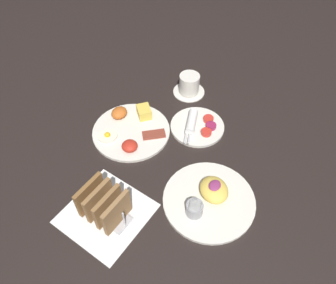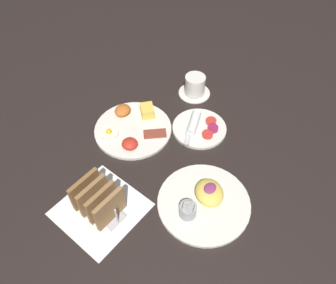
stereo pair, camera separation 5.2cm
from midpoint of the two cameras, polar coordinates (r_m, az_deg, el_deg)
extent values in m
plane|color=black|center=(1.04, -2.80, -3.50)|extent=(3.00, 3.00, 0.00)
cube|color=white|center=(0.96, -12.25, -12.10)|extent=(0.22, 0.22, 0.00)
cylinder|color=silver|center=(1.13, -7.72, 1.84)|extent=(0.26, 0.26, 0.01)
cube|color=#E5C64C|center=(1.16, -5.48, 5.20)|extent=(0.07, 0.07, 0.04)
ellipsoid|color=#C66023|center=(1.17, -9.77, 5.00)|extent=(0.06, 0.05, 0.03)
cylinder|color=#F4EACC|center=(1.11, -11.78, 0.96)|extent=(0.06, 0.06, 0.01)
sphere|color=yellow|center=(1.11, -11.82, 1.17)|extent=(0.02, 0.02, 0.02)
ellipsoid|color=red|center=(1.06, -8.10, -0.73)|extent=(0.05, 0.05, 0.03)
cube|color=brown|center=(1.10, -3.84, 1.28)|extent=(0.08, 0.08, 0.01)
cylinder|color=silver|center=(1.14, 3.81, 2.66)|extent=(0.19, 0.19, 0.01)
cylinder|color=red|center=(1.10, 5.34, 1.67)|extent=(0.04, 0.04, 0.01)
cylinder|color=#99234C|center=(1.12, 6.18, 2.74)|extent=(0.04, 0.04, 0.01)
cylinder|color=red|center=(1.15, 5.76, 3.96)|extent=(0.04, 0.04, 0.01)
cylinder|color=white|center=(1.12, 2.69, 3.57)|extent=(0.11, 0.07, 0.03)
cube|color=silver|center=(1.07, 2.35, 0.66)|extent=(0.05, 0.03, 0.00)
cube|color=silver|center=(1.07, 1.72, 0.75)|extent=(0.05, 0.03, 0.00)
cylinder|color=silver|center=(0.96, 5.58, -10.12)|extent=(0.27, 0.27, 0.01)
ellipsoid|color=#EAC651|center=(0.95, 6.45, -8.32)|extent=(0.12, 0.12, 0.04)
ellipsoid|color=#8C3366|center=(0.93, 6.57, -7.56)|extent=(0.04, 0.03, 0.01)
cylinder|color=#99999E|center=(0.92, 2.99, -11.61)|extent=(0.05, 0.05, 0.04)
cylinder|color=white|center=(0.90, 3.03, -11.12)|extent=(0.04, 0.04, 0.01)
cube|color=#B7B7BC|center=(0.96, -12.30, -11.97)|extent=(0.06, 0.15, 0.01)
cube|color=olive|center=(0.89, -10.56, -12.04)|extent=(0.10, 0.01, 0.10)
cube|color=olive|center=(0.91, -12.09, -10.96)|extent=(0.10, 0.01, 0.10)
cube|color=olive|center=(0.92, -13.55, -9.90)|extent=(0.10, 0.01, 0.10)
cube|color=brown|center=(0.94, -14.96, -8.88)|extent=(0.10, 0.01, 0.10)
cylinder|color=#B7B7BC|center=(0.90, -9.37, -13.23)|extent=(0.01, 0.01, 0.07)
cylinder|color=#B7B7BC|center=(0.96, -15.71, -8.65)|extent=(0.01, 0.01, 0.07)
cylinder|color=silver|center=(1.27, 2.46, 8.76)|extent=(0.12, 0.12, 0.01)
cylinder|color=silver|center=(1.24, 2.52, 10.13)|extent=(0.08, 0.08, 0.07)
cylinder|color=#381E0F|center=(1.23, 2.57, 11.21)|extent=(0.06, 0.06, 0.01)
camera|label=1|loc=(0.03, -91.41, -1.64)|focal=35.00mm
camera|label=2|loc=(0.03, 88.59, 1.64)|focal=35.00mm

